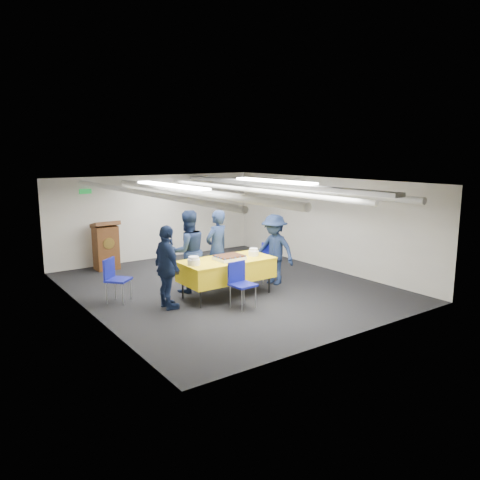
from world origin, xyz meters
The scene contains 14 objects.
ground centered at (0.00, 0.00, 0.00)m, with size 7.00×7.00×0.00m, color black.
room_shell centered at (0.09, 0.41, 1.81)m, with size 6.00×7.00×2.30m.
serving_table centered at (-0.36, -0.55, 0.56)m, with size 1.91×0.95×0.77m.
sheet_cake centered at (-0.34, -0.62, 0.82)m, with size 0.57×0.44×0.10m.
plate_stack_left centered at (-1.16, -0.60, 0.85)m, with size 0.24×0.24×0.17m.
plate_stack_right centered at (0.28, -0.60, 0.84)m, with size 0.22×0.22×0.16m.
podium centered at (-1.60, 3.05, 0.61)m, with size 0.62×0.53×1.25m.
chair_near centered at (-0.54, -1.28, 0.53)m, with size 0.45×0.45×0.87m.
chair_right centered at (0.96, -0.16, 0.53)m, with size 0.49×0.49×0.87m.
chair_left centered at (-2.38, 0.40, 0.53)m, with size 0.59×0.59×0.87m.
sailor_a centered at (-0.15, 0.14, 0.85)m, with size 0.62×0.40×1.69m, color black.
sailor_b centered at (-0.85, 0.19, 0.87)m, with size 0.84×0.66×1.73m, color black.
sailor_c centered at (-1.70, -0.57, 0.80)m, with size 0.93×0.39×1.59m, color black.
sailor_d centered at (1.00, -0.41, 0.78)m, with size 1.01×0.58×1.57m, color black.
Camera 1 is at (-5.49, -8.26, 2.91)m, focal length 35.00 mm.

